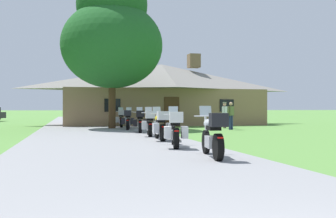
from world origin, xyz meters
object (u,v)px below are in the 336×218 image
(motorcycle_yellow_sixth_in_row, at_px, (128,120))
(tree_by_lodge_front, at_px, (112,33))
(motorcycle_orange_fourth_in_row, at_px, (150,124))
(bystander_white_shirt_near_lodge, at_px, (225,114))
(motorcycle_silver_nearest_to_camera, at_px, (213,135))
(motorcycle_yellow_third_in_row, at_px, (161,126))
(motorcycle_silver_second_in_row, at_px, (175,130))
(motorcycle_red_fifth_in_row, at_px, (140,122))
(motorcycle_silver_farthest_in_row, at_px, (121,119))
(bystander_olive_shirt_beside_signpost, at_px, (231,114))

(motorcycle_yellow_sixth_in_row, relative_size, tree_by_lodge_front, 0.21)
(motorcycle_orange_fourth_in_row, height_order, bystander_white_shirt_near_lodge, bystander_white_shirt_near_lodge)
(motorcycle_silver_nearest_to_camera, bearing_deg, motorcycle_yellow_third_in_row, 98.85)
(motorcycle_silver_second_in_row, bearing_deg, motorcycle_silver_nearest_to_camera, -73.44)
(motorcycle_red_fifth_in_row, distance_m, bystander_white_shirt_near_lodge, 7.36)
(motorcycle_silver_second_in_row, xyz_separation_m, tree_by_lodge_front, (-0.72, 12.42, 5.32))
(motorcycle_orange_fourth_in_row, distance_m, bystander_white_shirt_near_lodge, 9.13)
(bystander_white_shirt_near_lodge, bearing_deg, tree_by_lodge_front, 131.53)
(motorcycle_silver_second_in_row, distance_m, motorcycle_yellow_third_in_row, 2.77)
(tree_by_lodge_front, bearing_deg, motorcycle_silver_nearest_to_camera, -86.33)
(motorcycle_yellow_sixth_in_row, bearing_deg, motorcycle_silver_farthest_in_row, 101.28)
(motorcycle_orange_fourth_in_row, bearing_deg, bystander_olive_shirt_beside_signpost, 47.78)
(motorcycle_orange_fourth_in_row, bearing_deg, motorcycle_yellow_third_in_row, -83.06)
(bystander_white_shirt_near_lodge, bearing_deg, motorcycle_orange_fourth_in_row, -177.13)
(motorcycle_yellow_third_in_row, height_order, tree_by_lodge_front, tree_by_lodge_front)
(motorcycle_silver_farthest_in_row, xyz_separation_m, bystander_white_shirt_near_lodge, (6.46, -1.93, 0.34))
(motorcycle_silver_farthest_in_row, bearing_deg, bystander_white_shirt_near_lodge, -11.35)
(motorcycle_yellow_third_in_row, bearing_deg, bystander_white_shirt_near_lodge, 58.67)
(bystander_olive_shirt_beside_signpost, bearing_deg, motorcycle_silver_farthest_in_row, -60.63)
(motorcycle_red_fifth_in_row, relative_size, tree_by_lodge_front, 0.21)
(motorcycle_silver_nearest_to_camera, height_order, motorcycle_silver_farthest_in_row, same)
(motorcycle_silver_second_in_row, relative_size, motorcycle_yellow_third_in_row, 0.99)
(bystander_olive_shirt_beside_signpost, bearing_deg, motorcycle_red_fifth_in_row, -9.67)
(bystander_olive_shirt_beside_signpost, bearing_deg, motorcycle_yellow_third_in_row, 20.51)
(motorcycle_silver_nearest_to_camera, xyz_separation_m, motorcycle_silver_farthest_in_row, (-0.24, 16.49, -0.01))
(motorcycle_silver_nearest_to_camera, bearing_deg, tree_by_lodge_front, 101.62)
(bystander_white_shirt_near_lodge, bearing_deg, bystander_olive_shirt_beside_signpost, -143.29)
(motorcycle_silver_nearest_to_camera, relative_size, motorcycle_orange_fourth_in_row, 1.00)
(motorcycle_silver_second_in_row, xyz_separation_m, motorcycle_yellow_sixth_in_row, (0.04, 10.77, 0.00))
(motorcycle_red_fifth_in_row, height_order, motorcycle_yellow_sixth_in_row, same)
(motorcycle_silver_farthest_in_row, xyz_separation_m, tree_by_lodge_front, (-0.73, -1.35, 5.32))
(motorcycle_yellow_third_in_row, height_order, motorcycle_orange_fourth_in_row, same)
(bystander_white_shirt_near_lodge, bearing_deg, motorcycle_yellow_sixth_in_row, 145.59)
(bystander_white_shirt_near_lodge, xyz_separation_m, bystander_olive_shirt_beside_signpost, (-0.28, -1.68, -0.02))
(motorcycle_orange_fourth_in_row, relative_size, bystander_olive_shirt_beside_signpost, 1.25)
(motorcycle_yellow_sixth_in_row, distance_m, motorcycle_silver_farthest_in_row, 3.00)
(motorcycle_yellow_sixth_in_row, distance_m, bystander_white_shirt_near_lodge, 6.53)
(motorcycle_silver_nearest_to_camera, xyz_separation_m, motorcycle_red_fifth_in_row, (-0.00, 10.64, -0.01))
(motorcycle_silver_nearest_to_camera, bearing_deg, motorcycle_orange_fourth_in_row, 98.22)
(motorcycle_silver_nearest_to_camera, relative_size, motorcycle_silver_second_in_row, 1.01)
(motorcycle_yellow_third_in_row, relative_size, motorcycle_orange_fourth_in_row, 1.00)
(motorcycle_silver_second_in_row, height_order, motorcycle_yellow_sixth_in_row, same)
(motorcycle_yellow_third_in_row, distance_m, motorcycle_silver_farthest_in_row, 11.01)
(motorcycle_silver_nearest_to_camera, relative_size, motorcycle_silver_farthest_in_row, 1.00)
(motorcycle_orange_fourth_in_row, height_order, motorcycle_yellow_sixth_in_row, same)
(motorcycle_red_fifth_in_row, bearing_deg, motorcycle_silver_second_in_row, -83.43)
(motorcycle_silver_second_in_row, height_order, bystander_olive_shirt_beside_signpost, bystander_olive_shirt_beside_signpost)
(motorcycle_red_fifth_in_row, height_order, bystander_white_shirt_near_lodge, bystander_white_shirt_near_lodge)
(motorcycle_silver_nearest_to_camera, relative_size, bystander_white_shirt_near_lodge, 1.23)
(motorcycle_silver_nearest_to_camera, bearing_deg, motorcycle_silver_farthest_in_row, 98.79)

